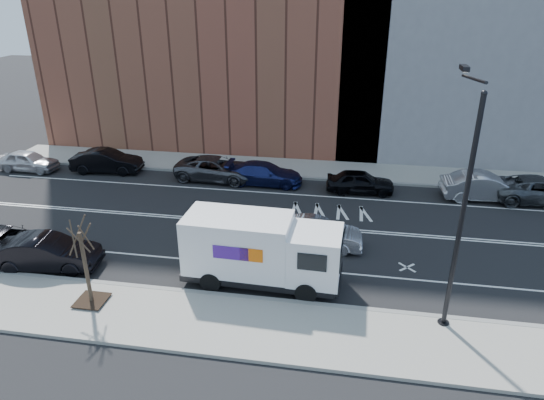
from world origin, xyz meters
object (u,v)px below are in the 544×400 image
(far_parked_b, at_px, (107,161))
(fedex_van, at_px, (261,250))
(driving_sedan, at_px, (316,234))
(far_parked_a, at_px, (28,161))

(far_parked_b, bearing_deg, fedex_van, -136.33)
(fedex_van, bearing_deg, driving_sedan, 60.51)
(far_parked_a, bearing_deg, far_parked_b, -82.06)
(fedex_van, relative_size, driving_sedan, 1.53)
(driving_sedan, bearing_deg, far_parked_a, 68.94)
(far_parked_a, xyz_separation_m, driving_sedan, (20.85, -7.55, 0.02))
(driving_sedan, bearing_deg, fedex_van, 147.54)
(far_parked_b, distance_m, driving_sedan, 17.31)
(fedex_van, xyz_separation_m, driving_sedan, (2.13, 3.50, -0.89))
(fedex_van, bearing_deg, far_parked_b, 140.13)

